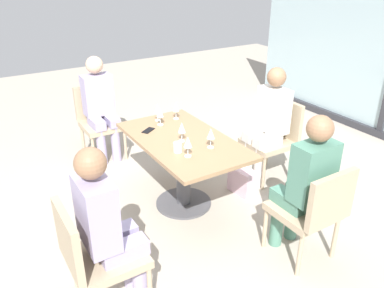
# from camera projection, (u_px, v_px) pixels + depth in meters

# --- Properties ---
(ground_plane) EXTENTS (12.00, 12.00, 0.00)m
(ground_plane) POSITION_uv_depth(u_px,v_px,m) (184.00, 204.00, 4.03)
(ground_plane) COLOR #A89E8E
(dining_table_main) EXTENTS (1.38, 0.79, 0.73)m
(dining_table_main) POSITION_uv_depth(u_px,v_px,m) (183.00, 156.00, 3.79)
(dining_table_main) COLOR #997551
(dining_table_main) RESTS_ON ground_plane
(chair_near_window) EXTENTS (0.46, 0.51, 0.87)m
(chair_near_window) POSITION_uv_depth(u_px,v_px,m) (274.00, 135.00, 4.37)
(chair_near_window) COLOR tan
(chair_near_window) RESTS_ON ground_plane
(chair_front_right) EXTENTS (0.46, 0.50, 0.87)m
(chair_front_right) POSITION_uv_depth(u_px,v_px,m) (94.00, 253.00, 2.62)
(chair_front_right) COLOR tan
(chair_front_right) RESTS_ON ground_plane
(chair_side_end) EXTENTS (0.50, 0.46, 0.87)m
(chair_side_end) POSITION_uv_depth(u_px,v_px,m) (99.00, 117.00, 4.84)
(chair_side_end) COLOR tan
(chair_side_end) RESTS_ON ground_plane
(chair_far_right) EXTENTS (0.50, 0.46, 0.87)m
(chair_far_right) POSITION_uv_depth(u_px,v_px,m) (313.00, 209.00, 3.09)
(chair_far_right) COLOR tan
(chair_far_right) RESTS_ON ground_plane
(person_near_window) EXTENTS (0.34, 0.39, 1.26)m
(person_near_window) POSITION_uv_depth(u_px,v_px,m) (268.00, 120.00, 4.23)
(person_near_window) COLOR silver
(person_near_window) RESTS_ON ground_plane
(person_front_right) EXTENTS (0.34, 0.39, 1.26)m
(person_front_right) POSITION_uv_depth(u_px,v_px,m) (107.00, 223.00, 2.59)
(person_front_right) COLOR #9E93B7
(person_front_right) RESTS_ON ground_plane
(person_side_end) EXTENTS (0.39, 0.34, 1.26)m
(person_side_end) POSITION_uv_depth(u_px,v_px,m) (100.00, 104.00, 4.67)
(person_side_end) COLOR #9E93B7
(person_side_end) RESTS_ON ground_plane
(person_far_right) EXTENTS (0.39, 0.34, 1.26)m
(person_far_right) POSITION_uv_depth(u_px,v_px,m) (306.00, 180.00, 3.08)
(person_far_right) COLOR #4C7F6B
(person_far_right) RESTS_ON ground_plane
(wine_glass_0) EXTENTS (0.07, 0.07, 0.18)m
(wine_glass_0) POSITION_uv_depth(u_px,v_px,m) (182.00, 128.00, 3.61)
(wine_glass_0) COLOR silver
(wine_glass_0) RESTS_ON dining_table_main
(wine_glass_1) EXTENTS (0.07, 0.07, 0.18)m
(wine_glass_1) POSITION_uv_depth(u_px,v_px,m) (188.00, 142.00, 3.33)
(wine_glass_1) COLOR silver
(wine_glass_1) RESTS_ON dining_table_main
(wine_glass_2) EXTENTS (0.07, 0.07, 0.18)m
(wine_glass_2) POSITION_uv_depth(u_px,v_px,m) (157.00, 109.00, 4.07)
(wine_glass_2) COLOR silver
(wine_glass_2) RESTS_ON dining_table_main
(wine_glass_3) EXTENTS (0.07, 0.07, 0.18)m
(wine_glass_3) POSITION_uv_depth(u_px,v_px,m) (160.00, 113.00, 3.96)
(wine_glass_3) COLOR silver
(wine_glass_3) RESTS_ON dining_table_main
(wine_glass_4) EXTENTS (0.07, 0.07, 0.18)m
(wine_glass_4) POSITION_uv_depth(u_px,v_px,m) (176.00, 107.00, 4.11)
(wine_glass_4) COLOR silver
(wine_glass_4) RESTS_ON dining_table_main
(wine_glass_5) EXTENTS (0.07, 0.07, 0.18)m
(wine_glass_5) POSITION_uv_depth(u_px,v_px,m) (211.00, 134.00, 3.48)
(wine_glass_5) COLOR silver
(wine_glass_5) RESTS_ON dining_table_main
(coffee_cup) EXTENTS (0.08, 0.08, 0.09)m
(coffee_cup) POSITION_uv_depth(u_px,v_px,m) (178.00, 147.00, 3.44)
(coffee_cup) COLOR white
(coffee_cup) RESTS_ON dining_table_main
(cell_phone_on_table) EXTENTS (0.14, 0.16, 0.01)m
(cell_phone_on_table) POSITION_uv_depth(u_px,v_px,m) (148.00, 130.00, 3.88)
(cell_phone_on_table) COLOR black
(cell_phone_on_table) RESTS_ON dining_table_main
(handbag_0) EXTENTS (0.31, 0.18, 0.28)m
(handbag_0) POSITION_uv_depth(u_px,v_px,m) (242.00, 181.00, 4.16)
(handbag_0) COLOR beige
(handbag_0) RESTS_ON ground_plane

